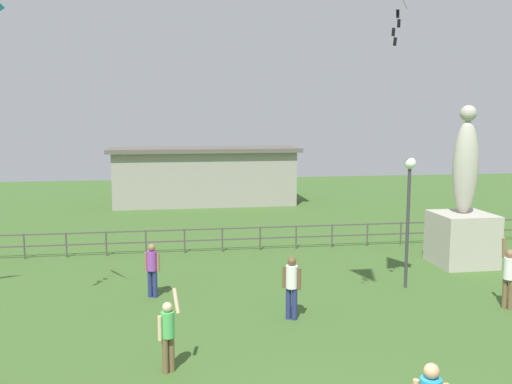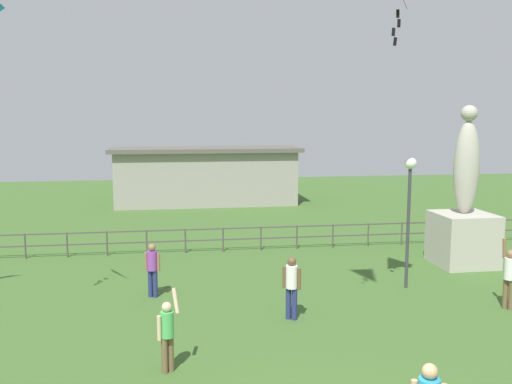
{
  "view_description": "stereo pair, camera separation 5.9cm",
  "coord_description": "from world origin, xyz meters",
  "px_view_note": "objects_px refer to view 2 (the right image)",
  "views": [
    {
      "loc": [
        -2.35,
        -7.06,
        5.22
      ],
      "look_at": [
        -0.16,
        6.97,
        3.29
      ],
      "focal_mm": 38.85,
      "sensor_mm": 36.0,
      "label": 1
    },
    {
      "loc": [
        -2.3,
        -7.07,
        5.22
      ],
      "look_at": [
        -0.16,
        6.97,
        3.29
      ],
      "focal_mm": 38.85,
      "sensor_mm": 36.0,
      "label": 2
    }
  ],
  "objects_px": {
    "lamppost": "(409,192)",
    "person_1": "(510,274)",
    "person_6": "(167,331)",
    "person_5": "(152,267)",
    "person_0": "(292,284)",
    "statue_monument": "(464,220)"
  },
  "relations": [
    {
      "from": "lamppost",
      "to": "person_1",
      "type": "bearing_deg",
      "value": -48.85
    },
    {
      "from": "person_1",
      "to": "person_6",
      "type": "bearing_deg",
      "value": -165.2
    },
    {
      "from": "lamppost",
      "to": "person_1",
      "type": "xyz_separation_m",
      "value": [
        1.96,
        -2.24,
        -1.99
      ]
    },
    {
      "from": "person_1",
      "to": "person_5",
      "type": "distance_m",
      "value": 9.96
    },
    {
      "from": "person_5",
      "to": "person_6",
      "type": "relative_size",
      "value": 0.9
    },
    {
      "from": "person_0",
      "to": "person_6",
      "type": "distance_m",
      "value": 4.07
    },
    {
      "from": "statue_monument",
      "to": "lamppost",
      "type": "distance_m",
      "value": 4.05
    },
    {
      "from": "person_1",
      "to": "person_5",
      "type": "height_order",
      "value": "person_1"
    },
    {
      "from": "lamppost",
      "to": "person_5",
      "type": "height_order",
      "value": "lamppost"
    },
    {
      "from": "person_1",
      "to": "person_0",
      "type": "bearing_deg",
      "value": 178.7
    },
    {
      "from": "person_1",
      "to": "person_5",
      "type": "bearing_deg",
      "value": 165.44
    },
    {
      "from": "lamppost",
      "to": "person_6",
      "type": "distance_m",
      "value": 8.85
    },
    {
      "from": "statue_monument",
      "to": "person_5",
      "type": "height_order",
      "value": "statue_monument"
    },
    {
      "from": "person_5",
      "to": "person_1",
      "type": "bearing_deg",
      "value": -14.56
    },
    {
      "from": "statue_monument",
      "to": "person_5",
      "type": "relative_size",
      "value": 3.54
    },
    {
      "from": "person_0",
      "to": "person_5",
      "type": "height_order",
      "value": "person_0"
    },
    {
      "from": "person_1",
      "to": "statue_monument",
      "type": "bearing_deg",
      "value": 75.92
    },
    {
      "from": "statue_monument",
      "to": "person_5",
      "type": "distance_m",
      "value": 10.97
    },
    {
      "from": "lamppost",
      "to": "person_6",
      "type": "xyz_separation_m",
      "value": [
        -7.22,
        -4.67,
        -2.08
      ]
    },
    {
      "from": "person_0",
      "to": "person_1",
      "type": "height_order",
      "value": "person_1"
    },
    {
      "from": "person_0",
      "to": "statue_monument",
      "type": "bearing_deg",
      "value": 31.35
    },
    {
      "from": "statue_monument",
      "to": "person_0",
      "type": "height_order",
      "value": "statue_monument"
    }
  ]
}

